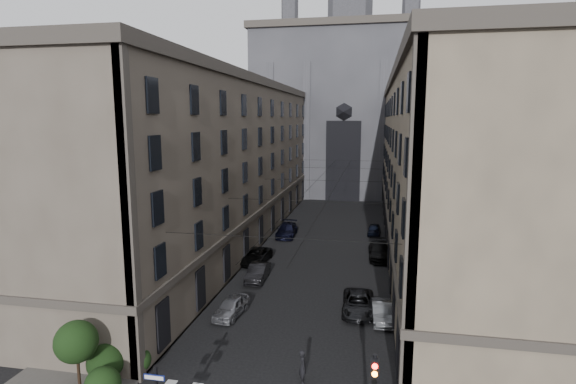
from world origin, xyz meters
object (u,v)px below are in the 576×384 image
Objects in this scene: car_right_midnear at (358,303)px; car_right_midfar at (380,251)px; car_left_midfar at (256,256)px; pedestrian at (303,366)px; car_left_near at (231,307)px; car_left_midnear at (258,272)px; car_left_far at (287,230)px; car_right_near at (382,312)px; car_right_far at (374,230)px; gothic_tower at (348,101)px.

car_right_midnear is 0.92× the size of car_right_midfar.
pedestrian is at bearing -64.91° from car_left_midfar.
car_left_near is 2.15× the size of pedestrian.
pedestrian reaches higher than car_left_midnear.
car_left_far reaches higher than car_right_near.
car_right_midnear is 23.48m from car_right_far.
car_right_midnear is 2.69× the size of pedestrian.
car_right_near is (12.27, -10.97, -0.05)m from car_left_midfar.
gothic_tower reaches higher than car_left_midnear.
car_right_midnear is (10.55, -9.90, -0.00)m from car_left_midfar.
gothic_tower reaches higher than car_right_midfar.
car_right_midfar is at bearing -81.93° from gothic_tower.
car_right_midfar is at bearing -27.12° from pedestrian.
car_left_midfar reaches higher than car_left_near.
car_left_far is 13.12m from car_right_midfar.
car_right_near is 9.66m from pedestrian.
car_left_far is 10.94m from car_right_far.
car_right_near is (10.81, -6.22, -0.07)m from car_left_midnear.
car_left_midfar is 0.92× the size of car_right_midfar.
pedestrian is at bearing -42.10° from car_left_near.
gothic_tower is at bearing 79.93° from car_left_far.
pedestrian is (6.82, -30.35, 0.15)m from car_left_far.
car_right_near is at bearing 13.12° from car_left_near.
car_right_far is at bearing 52.40° from car_left_midfar.
car_left_near is 23.00m from car_left_far.
car_right_midnear is (9.14, 2.34, 0.01)m from car_left_near.
car_right_near is 2.12× the size of pedestrian.
gothic_tower is at bearing 85.85° from car_left_midfar.
car_left_far is (1.09, 10.76, 0.08)m from car_left_midfar.
car_right_far is 33.36m from pedestrian.
car_left_midnear is 1.15× the size of car_right_far.
car_left_midnear reaches higher than car_right_midnear.
car_left_midnear is at bearing -69.81° from car_left_midfar.
car_left_near is 0.73× the size of car_right_midfar.
gothic_tower is 15.21× the size of car_right_far.
car_left_far reaches higher than car_left_near.
car_left_near is 7.49m from car_left_midnear.
car_right_near is at bearing -92.05° from car_right_midfar.
pedestrian reaches higher than car_left_near.
car_right_near is (10.85, 1.27, -0.03)m from car_left_near.
car_left_near is 27.76m from car_right_far.
car_right_near is at bearing -83.96° from gothic_tower.
car_right_midnear is at bearing -99.13° from car_right_midfar.
car_left_far is (-0.37, 15.50, 0.07)m from car_left_midnear.
car_right_midfar is (11.18, -6.87, 0.01)m from car_left_far.
gothic_tower is 11.40× the size of car_left_midfar.
car_right_midfar reaches higher than car_right_midnear.
car_right_midfar is at bearing -33.95° from car_left_far.
car_right_near is at bearing -33.83° from car_right_midnear.
car_right_midfar is (10.85, 16.13, 0.11)m from car_left_near.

